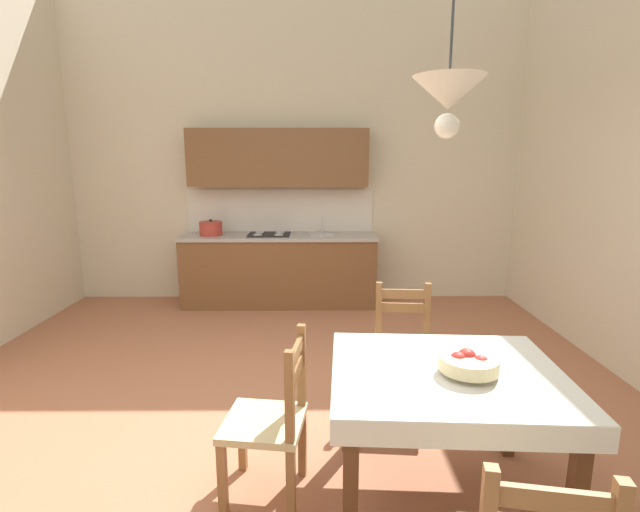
# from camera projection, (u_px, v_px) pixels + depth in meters

# --- Properties ---
(ground_plane) EXTENTS (6.34, 6.88, 0.10)m
(ground_plane) POSITION_uv_depth(u_px,v_px,m) (277.00, 431.00, 3.27)
(ground_plane) COLOR #AD6B4C
(wall_back) EXTENTS (6.34, 0.12, 4.12)m
(wall_back) POSITION_uv_depth(u_px,v_px,m) (295.00, 141.00, 5.98)
(wall_back) COLOR beige
(wall_back) RESTS_ON ground_plane
(kitchen_cabinetry) EXTENTS (2.45, 0.63, 2.20)m
(kitchen_cabinetry) POSITION_uv_depth(u_px,v_px,m) (279.00, 238.00, 5.90)
(kitchen_cabinetry) COLOR brown
(kitchen_cabinetry) RESTS_ON ground_plane
(dining_table) EXTENTS (1.25, 1.07, 0.75)m
(dining_table) POSITION_uv_depth(u_px,v_px,m) (446.00, 394.00, 2.44)
(dining_table) COLOR #56331C
(dining_table) RESTS_ON ground_plane
(dining_chair_kitchen_side) EXTENTS (0.45, 0.45, 0.93)m
(dining_chair_kitchen_side) POSITION_uv_depth(u_px,v_px,m) (403.00, 352.00, 3.41)
(dining_chair_kitchen_side) COLOR #D1BC89
(dining_chair_kitchen_side) RESTS_ON ground_plane
(dining_chair_tv_side) EXTENTS (0.47, 0.47, 0.93)m
(dining_chair_tv_side) POSITION_uv_depth(u_px,v_px,m) (271.00, 421.00, 2.50)
(dining_chair_tv_side) COLOR #D1BC89
(dining_chair_tv_side) RESTS_ON ground_plane
(fruit_bowl) EXTENTS (0.30, 0.30, 0.12)m
(fruit_bowl) POSITION_uv_depth(u_px,v_px,m) (468.00, 363.00, 2.36)
(fruit_bowl) COLOR beige
(fruit_bowl) RESTS_ON dining_table
(pendant_lamp) EXTENTS (0.32, 0.32, 0.80)m
(pendant_lamp) POSITION_uv_depth(u_px,v_px,m) (449.00, 95.00, 2.02)
(pendant_lamp) COLOR black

